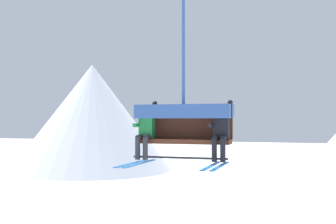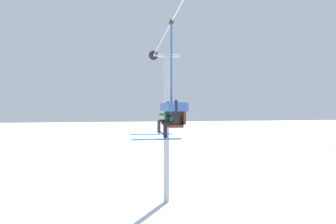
{
  "view_description": "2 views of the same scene",
  "coord_description": "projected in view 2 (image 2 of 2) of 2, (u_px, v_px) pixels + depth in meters",
  "views": [
    {
      "loc": [
        0.96,
        -9.63,
        5.62
      ],
      "look_at": [
        -1.76,
        -0.97,
        5.8
      ],
      "focal_mm": 45.0,
      "sensor_mm": 36.0,
      "label": 1
    },
    {
      "loc": [
        8.1,
        -2.49,
        5.79
      ],
      "look_at": [
        -1.4,
        -0.94,
        5.63
      ],
      "focal_mm": 28.0,
      "sensor_mm": 36.0,
      "label": 2
    }
  ],
  "objects": [
    {
      "name": "skier_black",
      "position": [
        172.0,
        119.0,
        8.86
      ],
      "size": [
        0.48,
        1.7,
        1.34
      ],
      "color": "black"
    },
    {
      "name": "skier_green",
      "position": [
        164.0,
        117.0,
        10.51
      ],
      "size": [
        0.48,
        1.7,
        1.34
      ],
      "color": "#23843D"
    },
    {
      "name": "chairlift_chair",
      "position": [
        173.0,
        110.0,
        9.72
      ],
      "size": [
        2.1,
        0.74,
        4.2
      ],
      "color": "#512819"
    },
    {
      "name": "lift_tower_near",
      "position": [
        166.0,
        124.0,
        16.01
      ],
      "size": [
        0.36,
        1.88,
        9.23
      ],
      "color": "#9EA3A8",
      "rests_on": "ground_plane"
    }
  ]
}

